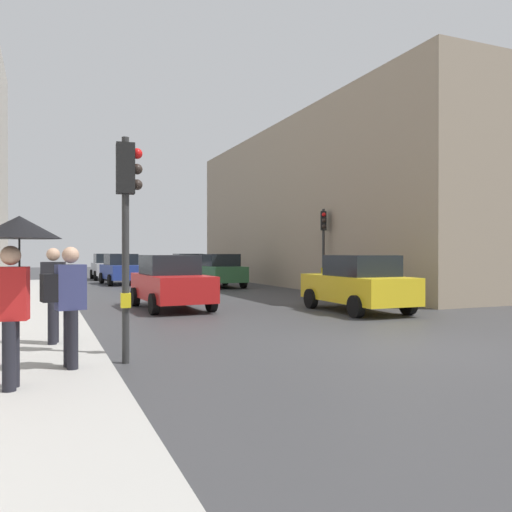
# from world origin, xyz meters

# --- Properties ---
(ground_plane) EXTENTS (120.00, 120.00, 0.00)m
(ground_plane) POSITION_xyz_m (0.00, 0.00, 0.00)
(ground_plane) COLOR #38383A
(sidewalk_kerb) EXTENTS (2.62, 40.00, 0.16)m
(sidewalk_kerb) POSITION_xyz_m (-6.70, 6.00, 0.08)
(sidewalk_kerb) COLOR #A8A5A0
(sidewalk_kerb) RESTS_ON ground
(building_facade_right) EXTENTS (12.00, 25.06, 8.86)m
(building_facade_right) POSITION_xyz_m (11.39, 17.19, 4.43)
(building_facade_right) COLOR gray
(building_facade_right) RESTS_ON ground
(traffic_light_near_left) EXTENTS (0.44, 0.26, 3.76)m
(traffic_light_near_left) POSITION_xyz_m (-5.07, 0.41, 2.59)
(traffic_light_near_left) COLOR #2D2D2D
(traffic_light_near_left) RESTS_ON ground
(traffic_light_mid_street) EXTENTS (0.34, 0.45, 3.76)m
(traffic_light_mid_street) POSITION_xyz_m (5.08, 11.42, 2.59)
(traffic_light_mid_street) COLOR #2D2D2D
(traffic_light_mid_street) RESTS_ON ground
(car_yellow_taxi) EXTENTS (2.07, 4.23, 1.76)m
(car_yellow_taxi) POSITION_xyz_m (2.71, 5.22, 0.88)
(car_yellow_taxi) COLOR yellow
(car_yellow_taxi) RESTS_ON ground
(car_green_estate) EXTENTS (2.10, 4.24, 1.76)m
(car_green_estate) POSITION_xyz_m (2.31, 17.71, 0.88)
(car_green_estate) COLOR #2D6038
(car_green_estate) RESTS_ON ground
(car_silver_hatchback) EXTENTS (2.03, 4.21, 1.76)m
(car_silver_hatchback) POSITION_xyz_m (-2.26, 28.01, 0.88)
(car_silver_hatchback) COLOR #BCBCC1
(car_silver_hatchback) RESTS_ON ground
(car_white_compact) EXTENTS (2.16, 4.27, 1.76)m
(car_white_compact) POSITION_xyz_m (2.45, 24.63, 0.88)
(car_white_compact) COLOR silver
(car_white_compact) RESTS_ON ground
(car_red_sedan) EXTENTS (2.14, 4.26, 1.76)m
(car_red_sedan) POSITION_xyz_m (-2.48, 8.28, 0.88)
(car_red_sedan) COLOR red
(car_red_sedan) RESTS_ON ground
(car_blue_van) EXTENTS (2.23, 4.30, 1.76)m
(car_blue_van) POSITION_xyz_m (-2.14, 22.10, 0.88)
(car_blue_van) COLOR navy
(car_blue_van) RESTS_ON ground
(pedestrian_with_umbrella) EXTENTS (1.00, 1.00, 2.14)m
(pedestrian_with_umbrella) POSITION_xyz_m (-6.66, -1.31, 1.84)
(pedestrian_with_umbrella) COLOR black
(pedestrian_with_umbrella) RESTS_ON sidewalk_kerb
(pedestrian_with_grey_backpack) EXTENTS (0.64, 0.39, 1.77)m
(pedestrian_with_grey_backpack) POSITION_xyz_m (-6.03, -0.36, 1.16)
(pedestrian_with_grey_backpack) COLOR black
(pedestrian_with_grey_backpack) RESTS_ON sidewalk_kerb
(pedestrian_in_dark_coat) EXTENTS (0.44, 0.36, 1.77)m
(pedestrian_in_dark_coat) POSITION_xyz_m (-6.18, 1.91, 1.13)
(pedestrian_in_dark_coat) COLOR black
(pedestrian_in_dark_coat) RESTS_ON sidewalk_kerb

